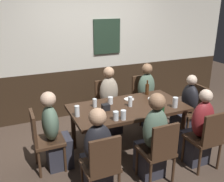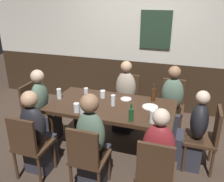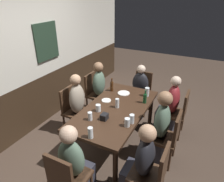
% 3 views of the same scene
% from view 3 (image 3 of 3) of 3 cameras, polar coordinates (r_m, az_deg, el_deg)
% --- Properties ---
extents(ground_plane, '(12.00, 12.00, 0.00)m').
position_cam_3_polar(ground_plane, '(3.70, 0.93, -14.59)').
color(ground_plane, '#423328').
extents(wall_back, '(6.40, 0.13, 2.60)m').
position_cam_3_polar(wall_back, '(3.97, -21.06, 8.19)').
color(wall_back, '#332316').
rests_on(wall_back, ground_plane).
extents(dining_table, '(1.73, 0.90, 0.74)m').
position_cam_3_polar(dining_table, '(3.30, 1.01, -5.93)').
color(dining_table, '#382316').
rests_on(dining_table, ground_plane).
extents(chair_head_east, '(0.40, 0.40, 0.88)m').
position_cam_3_polar(chair_head_east, '(4.43, 8.26, 0.28)').
color(chair_head_east, '#422B1C').
rests_on(chair_head_east, ground_plane).
extents(chair_mid_far, '(0.40, 0.40, 0.88)m').
position_cam_3_polar(chair_mid_far, '(3.79, -10.92, -4.75)').
color(chair_mid_far, '#422B1C').
rests_on(chair_mid_far, ground_plane).
extents(chair_left_near, '(0.40, 0.40, 0.88)m').
position_cam_3_polar(chair_left_near, '(2.63, 11.48, -21.52)').
color(chair_left_near, '#422B1C').
rests_on(chair_left_near, ground_plane).
extents(chair_right_near, '(0.40, 0.40, 0.88)m').
position_cam_3_polar(chair_right_near, '(3.82, 18.00, -5.40)').
color(chair_right_near, '#422B1C').
rests_on(chair_right_near, ground_plane).
extents(chair_head_west, '(0.40, 0.40, 0.88)m').
position_cam_3_polar(chair_head_west, '(2.59, -12.56, -22.64)').
color(chair_head_west, '#422B1C').
rests_on(chair_head_west, ground_plane).
extents(chair_mid_near, '(0.40, 0.40, 0.88)m').
position_cam_3_polar(chair_mid_near, '(3.19, 15.45, -11.99)').
color(chair_mid_near, '#422B1C').
rests_on(chair_mid_near, ground_plane).
extents(chair_right_far, '(0.40, 0.40, 0.88)m').
position_cam_3_polar(chair_right_far, '(4.33, -4.92, -0.14)').
color(chair_right_far, '#422B1C').
rests_on(chair_right_far, ground_plane).
extents(person_head_east, '(0.37, 0.34, 1.10)m').
position_cam_3_polar(person_head_east, '(4.31, 7.50, -1.06)').
color(person_head_east, '#2D2D38').
rests_on(person_head_east, ground_plane).
extents(person_mid_far, '(0.34, 0.37, 1.18)m').
position_cam_3_polar(person_mid_far, '(3.71, -8.91, -5.38)').
color(person_mid_far, '#2D2D38').
rests_on(person_mid_far, ground_plane).
extents(person_left_near, '(0.34, 0.37, 1.14)m').
position_cam_3_polar(person_left_near, '(2.67, 7.89, -20.76)').
color(person_left_near, '#2D2D38').
rests_on(person_left_near, ground_plane).
extents(person_right_near, '(0.34, 0.37, 1.14)m').
position_cam_3_polar(person_right_near, '(3.85, 15.60, -5.11)').
color(person_right_near, '#2D2D38').
rests_on(person_right_near, ground_plane).
extents(person_head_west, '(0.37, 0.34, 1.14)m').
position_cam_3_polar(person_head_west, '(2.69, -10.25, -20.64)').
color(person_head_west, '#2D2D38').
rests_on(person_head_west, ground_plane).
extents(person_mid_near, '(0.34, 0.37, 1.20)m').
position_cam_3_polar(person_mid_near, '(3.20, 12.66, -11.09)').
color(person_mid_near, '#2D2D38').
rests_on(person_mid_near, ground_plane).
extents(person_right_far, '(0.34, 0.37, 1.16)m').
position_cam_3_polar(person_right_far, '(4.26, -3.06, -0.64)').
color(person_right_far, '#2D2D38').
rests_on(person_right_far, ground_plane).
extents(pint_glass_pale, '(0.08, 0.08, 0.11)m').
position_cam_3_polar(pint_glass_pale, '(3.16, -3.87, -4.81)').
color(pint_glass_pale, silver).
rests_on(pint_glass_pale, dining_table).
extents(tumbler_short, '(0.07, 0.07, 0.15)m').
position_cam_3_polar(tumbler_short, '(2.64, -6.04, -11.68)').
color(tumbler_short, silver).
rests_on(tumbler_short, dining_table).
extents(tumbler_water, '(0.07, 0.07, 0.14)m').
position_cam_3_polar(tumbler_water, '(2.90, 5.54, -7.92)').
color(tumbler_water, silver).
rests_on(tumbler_water, dining_table).
extents(highball_clear, '(0.08, 0.08, 0.16)m').
position_cam_3_polar(highball_clear, '(3.64, 9.74, -0.38)').
color(highball_clear, silver).
rests_on(highball_clear, dining_table).
extents(pint_glass_stout, '(0.06, 0.06, 0.16)m').
position_cam_3_polar(pint_glass_stout, '(3.24, 1.47, -3.60)').
color(pint_glass_stout, silver).
rests_on(pint_glass_stout, dining_table).
extents(pint_glass_amber, '(0.06, 0.06, 0.13)m').
position_cam_3_polar(pint_glass_amber, '(2.97, -6.15, -7.16)').
color(pint_glass_amber, silver).
rests_on(pint_glass_amber, dining_table).
extents(beer_glass_tall, '(0.08, 0.08, 0.12)m').
position_cam_3_polar(beer_glass_tall, '(2.84, 4.26, -8.88)').
color(beer_glass_tall, silver).
rests_on(beer_glass_tall, dining_table).
extents(beer_bottle_green, '(0.06, 0.06, 0.23)m').
position_cam_3_polar(beer_bottle_green, '(3.41, 9.18, -1.98)').
color(beer_bottle_green, '#194723').
rests_on(beer_bottle_green, dining_table).
extents(beer_bottle_brown, '(0.06, 0.06, 0.25)m').
position_cam_3_polar(beer_bottle_brown, '(3.76, -0.05, 1.43)').
color(beer_bottle_brown, '#42230F').
rests_on(beer_bottle_brown, dining_table).
extents(plate_white_large, '(0.22, 0.22, 0.01)m').
position_cam_3_polar(plate_white_large, '(3.71, 3.30, -0.60)').
color(plate_white_large, white).
rests_on(plate_white_large, dining_table).
extents(plate_white_small, '(0.16, 0.16, 0.01)m').
position_cam_3_polar(plate_white_small, '(3.46, -1.61, -2.65)').
color(plate_white_small, white).
rests_on(plate_white_small, dining_table).
extents(condiment_caddy, '(0.11, 0.09, 0.09)m').
position_cam_3_polar(condiment_caddy, '(2.97, -2.15, -7.20)').
color(condiment_caddy, black).
rests_on(condiment_caddy, dining_table).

